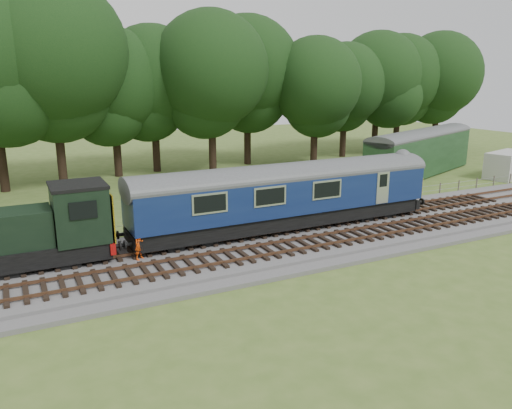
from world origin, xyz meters
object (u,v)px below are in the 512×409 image
dmu_railcar (286,190)px  shunter_loco (18,235)px  worker (139,242)px  caravan (508,165)px  parked_coach (421,150)px

dmu_railcar → shunter_loco: 13.94m
shunter_loco → dmu_railcar: bearing=-0.0°
shunter_loco → worker: size_ratio=5.27×
shunter_loco → worker: bearing=-13.2°
worker → caravan: caravan is taller
dmu_railcar → caravan: 26.74m
shunter_loco → worker: shunter_loco is taller
shunter_loco → parked_coach: bearing=16.3°
dmu_railcar → worker: (-8.79, -1.20, -1.41)m
shunter_loco → parked_coach: 35.31m
parked_coach → caravan: 7.69m
parked_coach → caravan: parked_coach is taller
shunter_loco → caravan: (40.05, 5.49, -0.81)m
shunter_loco → caravan: bearing=7.8°
dmu_railcar → parked_coach: (19.96, 9.93, -0.28)m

